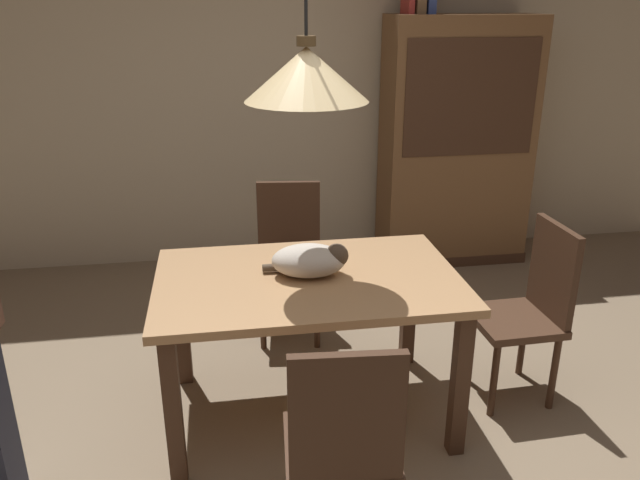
{
  "coord_description": "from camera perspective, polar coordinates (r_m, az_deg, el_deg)",
  "views": [
    {
      "loc": [
        -0.51,
        -2.14,
        1.95
      ],
      "look_at": [
        -0.06,
        0.67,
        0.85
      ],
      "focal_mm": 35.16,
      "sensor_mm": 36.0,
      "label": 1
    }
  ],
  "objects": [
    {
      "name": "back_wall",
      "position": [
        4.84,
        -3.16,
        15.17
      ],
      "size": [
        6.4,
        0.1,
        2.9
      ],
      "primitive_type": "cube",
      "color": "beige",
      "rests_on": "ground"
    },
    {
      "name": "chair_right_side",
      "position": [
        3.33,
        18.59,
        -5.62
      ],
      "size": [
        0.41,
        0.41,
        0.93
      ],
      "color": "#472D1E",
      "rests_on": "ground"
    },
    {
      "name": "cat_sleeping",
      "position": [
        2.88,
        -0.83,
        -1.84
      ],
      "size": [
        0.39,
        0.26,
        0.16
      ],
      "color": "beige",
      "rests_on": "dining_table"
    },
    {
      "name": "hutch_bookcase",
      "position": [
        4.91,
        12.23,
        8.18
      ],
      "size": [
        1.12,
        0.45,
        1.85
      ],
      "color": "brown",
      "rests_on": "ground"
    },
    {
      "name": "chair_far_back",
      "position": [
        3.79,
        -2.82,
        -1.2
      ],
      "size": [
        0.44,
        0.44,
        0.93
      ],
      "color": "#472D1E",
      "rests_on": "ground"
    },
    {
      "name": "ground",
      "position": [
        2.94,
        3.43,
        -20.45
      ],
      "size": [
        10.0,
        10.0,
        0.0
      ],
      "primitive_type": "plane",
      "color": "#847056"
    },
    {
      "name": "dining_table",
      "position": [
        2.94,
        -1.09,
        -5.15
      ],
      "size": [
        1.4,
        0.9,
        0.75
      ],
      "color": "tan",
      "rests_on": "ground"
    },
    {
      "name": "chair_near_front",
      "position": [
        2.28,
        2.08,
        -18.01
      ],
      "size": [
        0.43,
        0.43,
        0.93
      ],
      "color": "#472D1E",
      "rests_on": "ground"
    },
    {
      "name": "pendant_lamp",
      "position": [
        2.65,
        -1.24,
        14.91
      ],
      "size": [
        0.52,
        0.52,
        1.3
      ],
      "color": "beige"
    }
  ]
}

